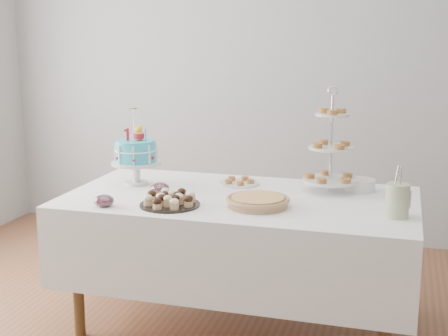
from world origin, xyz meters
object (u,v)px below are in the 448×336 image
(cupcake_tray, at_px, (170,199))
(pastry_plate, at_px, (239,182))
(jam_bowl_b, at_px, (160,188))
(table, at_px, (240,236))
(utensil_pitcher, at_px, (398,199))
(birthday_cake, at_px, (136,164))
(plate_stack, at_px, (360,185))
(jam_bowl_a, at_px, (104,201))
(pie, at_px, (258,201))
(tiered_stand, at_px, (331,148))

(cupcake_tray, height_order, pastry_plate, cupcake_tray)
(pastry_plate, distance_m, jam_bowl_b, 0.50)
(table, bearing_deg, utensil_pitcher, -11.56)
(jam_bowl_b, distance_m, utensil_pitcher, 1.30)
(birthday_cake, relative_size, plate_stack, 2.66)
(table, relative_size, jam_bowl_a, 18.27)
(cupcake_tray, height_order, pie, cupcake_tray)
(jam_bowl_a, bearing_deg, table, 32.21)
(table, xyz_separation_m, plate_stack, (0.63, 0.32, 0.26))
(table, height_order, birthday_cake, birthday_cake)
(pastry_plate, distance_m, jam_bowl_a, 0.86)
(plate_stack, height_order, utensil_pitcher, utensil_pitcher)
(cupcake_tray, distance_m, utensil_pitcher, 1.15)
(table, distance_m, pastry_plate, 0.37)
(cupcake_tray, distance_m, plate_stack, 1.11)
(pastry_plate, relative_size, utensil_pitcher, 0.92)
(birthday_cake, distance_m, pastry_plate, 0.62)
(tiered_stand, bearing_deg, utensil_pitcher, -48.12)
(plate_stack, xyz_separation_m, jam_bowl_a, (-1.26, -0.71, -0.00))
(cupcake_tray, distance_m, pastry_plate, 0.60)
(cupcake_tray, xyz_separation_m, pastry_plate, (0.23, 0.55, -0.02))
(cupcake_tray, bearing_deg, plate_stack, 32.93)
(jam_bowl_b, bearing_deg, pie, -10.93)
(birthday_cake, xyz_separation_m, pie, (0.81, -0.28, -0.09))
(tiered_stand, relative_size, jam_bowl_b, 5.69)
(pie, xyz_separation_m, utensil_pitcher, (0.70, 0.00, 0.06))
(plate_stack, xyz_separation_m, jam_bowl_b, (-1.08, -0.38, -0.00))
(jam_bowl_b, relative_size, utensil_pitcher, 0.41)
(jam_bowl_b, xyz_separation_m, utensil_pitcher, (1.29, -0.11, 0.06))
(plate_stack, bearing_deg, tiered_stand, -157.48)
(cupcake_tray, relative_size, utensil_pitcher, 1.24)
(birthday_cake, height_order, cupcake_tray, birthday_cake)
(utensil_pitcher, bearing_deg, table, -177.42)
(tiered_stand, distance_m, pastry_plate, 0.59)
(plate_stack, bearing_deg, utensil_pitcher, -66.60)
(utensil_pitcher, bearing_deg, birthday_cake, -176.12)
(cupcake_tray, bearing_deg, utensil_pitcher, 5.71)
(birthday_cake, relative_size, utensil_pitcher, 1.78)
(table, distance_m, cupcake_tray, 0.49)
(pie, bearing_deg, plate_stack, 45.41)
(pastry_plate, bearing_deg, plate_stack, 4.04)
(table, xyz_separation_m, utensil_pitcher, (0.84, -0.17, 0.32))
(pie, relative_size, plate_stack, 1.95)
(cupcake_tray, bearing_deg, pie, 13.96)
(plate_stack, xyz_separation_m, pastry_plate, (-0.70, -0.05, -0.02))
(pie, bearing_deg, birthday_cake, 161.13)
(table, relative_size, cupcake_tray, 6.05)
(cupcake_tray, distance_m, jam_bowl_a, 0.34)
(pie, bearing_deg, jam_bowl_a, -164.07)
(cupcake_tray, relative_size, plate_stack, 1.85)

